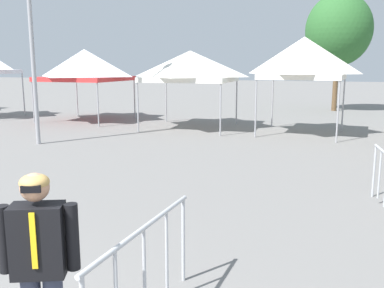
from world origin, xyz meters
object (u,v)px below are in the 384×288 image
person_foreground (40,262)px  crowd_barrier_near_person (144,257)px  canopy_tent_far_right (85,65)px  canopy_tent_behind_center (304,58)px  tree_behind_tents_center (339,30)px  canopy_tent_behind_right (190,66)px

person_foreground → crowd_barrier_near_person: bearing=61.2°
crowd_barrier_near_person → canopy_tent_far_right: bearing=125.5°
canopy_tent_behind_center → tree_behind_tents_center: tree_behind_tents_center is taller
canopy_tent_far_right → tree_behind_tents_center: tree_behind_tents_center is taller
person_foreground → tree_behind_tents_center: (1.69, 23.11, 3.48)m
canopy_tent_behind_right → person_foreground: 14.54m
canopy_tent_far_right → canopy_tent_behind_right: size_ratio=0.96×
canopy_tent_behind_center → canopy_tent_behind_right: bearing=179.8°
canopy_tent_behind_right → person_foreground: canopy_tent_behind_right is taller
canopy_tent_behind_center → tree_behind_tents_center: (0.97, 9.17, 1.66)m
tree_behind_tents_center → canopy_tent_behind_center: bearing=-96.0°
person_foreground → crowd_barrier_near_person: size_ratio=0.85×
person_foreground → crowd_barrier_near_person: (0.49, 0.90, -0.28)m
person_foreground → tree_behind_tents_center: tree_behind_tents_center is taller
canopy_tent_behind_right → crowd_barrier_near_person: (4.28, -13.06, -1.80)m
person_foreground → tree_behind_tents_center: size_ratio=0.27×
person_foreground → tree_behind_tents_center: 23.44m
canopy_tent_far_right → canopy_tent_behind_right: canopy_tent_far_right is taller
tree_behind_tents_center → crowd_barrier_near_person: 22.56m
canopy_tent_behind_right → canopy_tent_behind_center: size_ratio=1.01×
canopy_tent_behind_right → person_foreground: (3.79, -13.96, -1.52)m
canopy_tent_behind_center → canopy_tent_far_right: bearing=176.2°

